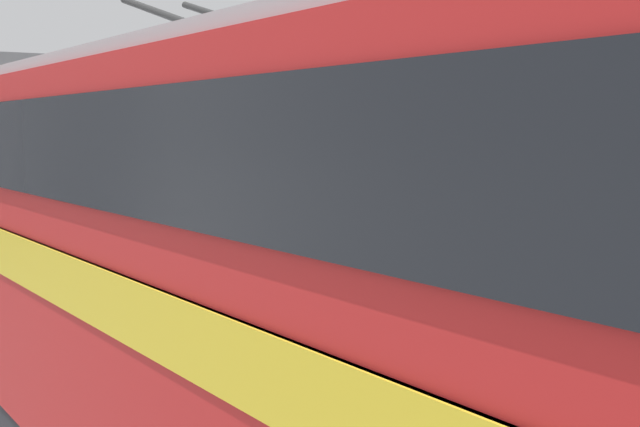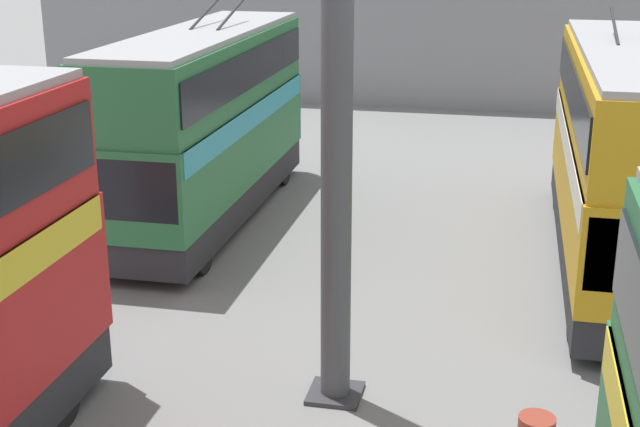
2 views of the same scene
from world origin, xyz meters
The scene contains 5 objects.
depot_back_wall centered at (35.04, 0.00, 3.74)m, with size 0.50×36.00×7.48m.
support_column_far centered at (10.92, 0.00, 3.33)m, with size 0.86×0.86×6.91m.
bus_left_far centered at (18.02, -5.00, 2.77)m, with size 11.12×2.54×5.49m.
bus_right_mid centered at (5.67, 5.00, 2.99)m, with size 10.13×2.54×5.89m.
oil_drum centered at (9.53, -3.15, 0.41)m, with size 0.55×0.55×0.82m.
Camera 1 is at (-1.05, 8.78, 4.49)m, focal length 50.00 mm.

